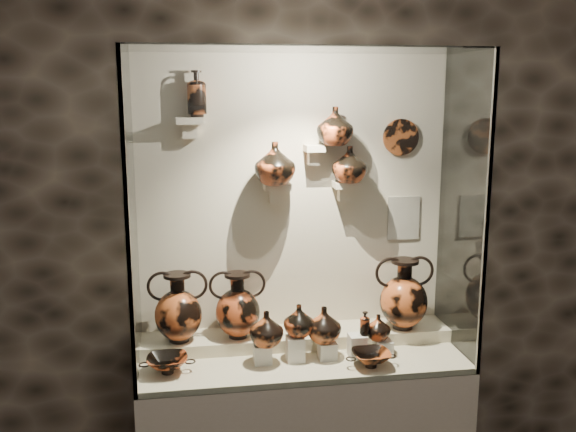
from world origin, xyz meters
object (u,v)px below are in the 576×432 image
Objects in this scene: amphora_mid at (238,305)px; lekythos_tall at (197,91)px; jug_b at (299,320)px; jug_e at (378,327)px; ovoid_vase_a at (275,163)px; jug_c at (324,324)px; amphora_right at (404,294)px; kylix_left at (167,363)px; amphora_left at (178,307)px; lekythos_small at (365,322)px; jug_a at (266,328)px; kylix_right at (371,357)px; ovoid_vase_b at (335,126)px; ovoid_vase_c at (349,164)px.

amphora_mid is 1.35× the size of lekythos_tall.
amphora_mid is 2.16× the size of jug_b.
ovoid_vase_a is (-0.51, 0.22, 0.85)m from jug_e.
jug_c is 0.84× the size of ovoid_vase_a.
amphora_right reaches higher than kylix_left.
amphora_right is at bearing 20.02° from jug_e.
lekythos_small is (0.96, -0.20, -0.06)m from amphora_left.
amphora_mid is at bearing 108.70° from jug_a.
kylix_right is (0.34, -0.15, -0.16)m from jug_b.
amphora_left is 0.91m from ovoid_vase_a.
amphora_mid is at bearing 167.64° from amphora_right.
kylix_right is at bearing -51.09° from amphora_mid.
amphora_right is 0.82m from jug_a.
jug_b is at bearing -55.13° from amphora_mid.
amphora_left is 1.67× the size of ovoid_vase_a.
amphora_right reaches higher than lekythos_small.
lekythos_small is at bearing -17.18° from kylix_left.
jug_a is at bearing 167.58° from kylix_right.
amphora_right is (0.92, -0.02, 0.02)m from amphora_mid.
amphora_right is at bearing -19.55° from ovoid_vase_b.
lekythos_small is at bearing -41.47° from amphora_mid.
ovoid_vase_a is at bearing -163.04° from ovoid_vase_c.
lekythos_small is at bearing 10.63° from jug_b.
ovoid_vase_b is (-0.39, 0.06, 0.92)m from amphora_right.
kylix_left is at bearing -148.63° from ovoid_vase_c.
amphora_left is 1.50× the size of kylix_right.
amphora_left is 1.92× the size of ovoid_vase_c.
jug_b is 0.63× the size of lekythos_tall.
amphora_mid is at bearing -172.61° from ovoid_vase_a.
kylix_left is at bearing -160.69° from jug_b.
jug_b is 0.88× the size of jug_c.
amphora_right is 2.77× the size of lekythos_small.
kylix_left is at bearing -106.99° from lekythos_tall.
jug_c is 0.29m from kylix_right.
ovoid_vase_a is at bearing 133.12° from jug_c.
ovoid_vase_a is (0.39, -0.05, -0.37)m from lekythos_tall.
kylix_left is (-0.67, -0.06, -0.16)m from jug_b.
ovoid_vase_b reaches higher than lekythos_small.
jug_a is at bearing -110.76° from ovoid_vase_a.
jug_b reaches higher than jug_c.
ovoid_vase_c reaches higher than jug_a.
kylix_left is 1.17× the size of ovoid_vase_a.
ovoid_vase_b reaches higher than amphora_mid.
lekythos_tall is (-0.91, 0.27, 1.22)m from jug_e.
amphora_left is 0.31m from amphora_mid.
kylix_left is 0.99× the size of lekythos_tall.
amphora_left reaches higher than jug_b.
jug_c is at bearing 161.60° from lekythos_small.
ovoid_vase_a reaches higher than jug_b.
ovoid_vase_a reaches higher than ovoid_vase_c.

